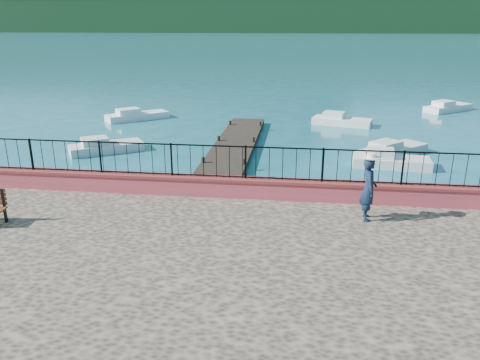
% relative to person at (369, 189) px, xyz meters
% --- Properties ---
extents(ground, '(2000.00, 2000.00, 0.00)m').
position_rel_person_xyz_m(ground, '(-3.04, -2.48, -2.03)').
color(ground, '#19596B').
rests_on(ground, ground).
extents(parapet, '(28.00, 0.46, 0.58)m').
position_rel_person_xyz_m(parapet, '(-3.04, 1.22, -0.54)').
color(parapet, '#B9424C').
rests_on(parapet, promenade).
extents(railing, '(27.00, 0.05, 0.95)m').
position_rel_person_xyz_m(railing, '(-3.04, 1.22, 0.22)').
color(railing, black).
rests_on(railing, parapet).
extents(dock, '(2.00, 16.00, 0.30)m').
position_rel_person_xyz_m(dock, '(-5.04, 9.52, -1.88)').
color(dock, '#2D231C').
rests_on(dock, ground).
extents(far_forest, '(900.00, 60.00, 18.00)m').
position_rel_person_xyz_m(far_forest, '(-3.04, 297.52, 6.97)').
color(far_forest, black).
rests_on(far_forest, ground).
extents(person, '(0.40, 0.61, 1.67)m').
position_rel_person_xyz_m(person, '(0.00, 0.00, 0.00)').
color(person, '#101D32').
rests_on(person, promenade).
extents(hat, '(0.44, 0.44, 0.12)m').
position_rel_person_xyz_m(hat, '(0.00, 0.00, 0.89)').
color(hat, white).
rests_on(hat, person).
extents(boat_0, '(3.63, 2.99, 0.80)m').
position_rel_person_xyz_m(boat_0, '(-11.26, 9.73, -1.63)').
color(boat_0, silver).
rests_on(boat_0, ground).
extents(boat_1, '(3.42, 1.59, 0.80)m').
position_rel_person_xyz_m(boat_1, '(2.29, 8.97, -1.63)').
color(boat_1, silver).
rests_on(boat_1, ground).
extents(boat_2, '(3.69, 3.59, 0.80)m').
position_rel_person_xyz_m(boat_2, '(2.69, 10.89, -1.63)').
color(boat_2, silver).
rests_on(boat_2, ground).
extents(boat_3, '(3.93, 3.55, 0.80)m').
position_rel_person_xyz_m(boat_3, '(-12.45, 17.79, -1.63)').
color(boat_3, white).
rests_on(boat_3, ground).
extents(boat_4, '(3.79, 2.24, 0.80)m').
position_rel_person_xyz_m(boat_4, '(0.81, 17.77, -1.63)').
color(boat_4, silver).
rests_on(boat_4, ground).
extents(boat_5, '(3.92, 3.56, 0.80)m').
position_rel_person_xyz_m(boat_5, '(8.82, 23.70, -1.63)').
color(boat_5, white).
rests_on(boat_5, ground).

